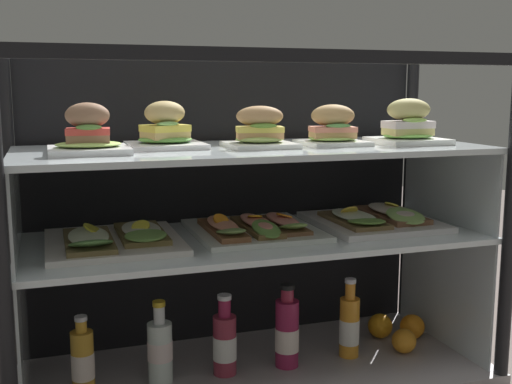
{
  "coord_description": "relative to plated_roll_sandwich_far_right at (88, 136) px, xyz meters",
  "views": [
    {
      "loc": [
        -0.53,
        -1.6,
        0.82
      ],
      "look_at": [
        0.0,
        0.0,
        0.54
      ],
      "focal_mm": 44.12,
      "sensor_mm": 36.0,
      "label": 1
    }
  ],
  "objects": [
    {
      "name": "ground_plane",
      "position": [
        0.44,
        0.03,
        -0.71
      ],
      "size": [
        6.0,
        6.0,
        0.02
      ],
      "primitive_type": "cube",
      "color": "#615650",
      "rests_on": "ground"
    },
    {
      "name": "case_base_deck",
      "position": [
        0.44,
        0.03,
        -0.69
      ],
      "size": [
        1.31,
        0.54,
        0.03
      ],
      "primitive_type": "cube",
      "color": "#A29A9D",
      "rests_on": "ground"
    },
    {
      "name": "case_frame",
      "position": [
        0.44,
        0.16,
        -0.2
      ],
      "size": [
        1.31,
        0.54,
        0.91
      ],
      "color": "black",
      "rests_on": "ground"
    },
    {
      "name": "riser_lower_tier",
      "position": [
        0.44,
        0.03,
        -0.49
      ],
      "size": [
        1.23,
        0.46,
        0.37
      ],
      "color": "silver",
      "rests_on": "case_base_deck"
    },
    {
      "name": "shelf_lower_glass",
      "position": [
        0.44,
        0.03,
        -0.29
      ],
      "size": [
        1.25,
        0.48,
        0.02
      ],
      "primitive_type": "cube",
      "color": "silver",
      "rests_on": "riser_lower_tier"
    },
    {
      "name": "riser_upper_tier",
      "position": [
        0.44,
        0.03,
        -0.17
      ],
      "size": [
        1.23,
        0.46,
        0.23
      ],
      "color": "silver",
      "rests_on": "shelf_lower_glass"
    },
    {
      "name": "shelf_upper_glass",
      "position": [
        0.44,
        0.03,
        -0.05
      ],
      "size": [
        1.25,
        0.48,
        0.02
      ],
      "primitive_type": "cube",
      "color": "silver",
      "rests_on": "riser_upper_tier"
    },
    {
      "name": "plated_roll_sandwich_far_right",
      "position": [
        0.0,
        0.0,
        0.0
      ],
      "size": [
        0.19,
        0.19,
        0.12
      ],
      "color": "white",
      "rests_on": "shelf_upper_glass"
    },
    {
      "name": "plated_roll_sandwich_near_right_corner",
      "position": [
        0.2,
        0.08,
        0.0
      ],
      "size": [
        0.2,
        0.2,
        0.12
      ],
      "color": "white",
      "rests_on": "shelf_upper_glass"
    },
    {
      "name": "plated_roll_sandwich_mid_left",
      "position": [
        0.44,
        0.02,
        0.0
      ],
      "size": [
        0.18,
        0.18,
        0.11
      ],
      "color": "white",
      "rests_on": "shelf_upper_glass"
    },
    {
      "name": "plated_roll_sandwich_center",
      "position": [
        0.66,
        0.02,
        0.0
      ],
      "size": [
        0.17,
        0.17,
        0.11
      ],
      "color": "white",
      "rests_on": "shelf_upper_glass"
    },
    {
      "name": "plated_roll_sandwich_far_left",
      "position": [
        0.88,
        -0.01,
        0.01
      ],
      "size": [
        0.19,
        0.19,
        0.13
      ],
      "color": "white",
      "rests_on": "shelf_upper_glass"
    },
    {
      "name": "open_sandwich_tray_right_of_center",
      "position": [
        0.06,
        0.04,
        -0.27
      ],
      "size": [
        0.34,
        0.36,
        0.06
      ],
      "color": "white",
      "rests_on": "shelf_lower_glass"
    },
    {
      "name": "open_sandwich_tray_mid_right",
      "position": [
        0.44,
        0.05,
        -0.27
      ],
      "size": [
        0.34,
        0.36,
        0.06
      ],
      "color": "white",
      "rests_on": "shelf_lower_glass"
    },
    {
      "name": "open_sandwich_tray_mid_left",
      "position": [
        0.81,
        0.05,
        -0.27
      ],
      "size": [
        0.34,
        0.36,
        0.06
      ],
      "color": "white",
      "rests_on": "shelf_lower_glass"
    },
    {
      "name": "juice_bottle_back_left",
      "position": [
        -0.04,
        0.02,
        -0.58
      ],
      "size": [
        0.06,
        0.06,
        0.21
      ],
      "color": "gold",
      "rests_on": "case_base_deck"
    },
    {
      "name": "juice_bottle_front_second",
      "position": [
        0.16,
        0.03,
        -0.58
      ],
      "size": [
        0.07,
        0.07,
        0.23
      ],
      "color": "white",
      "rests_on": "case_base_deck"
    },
    {
      "name": "juice_bottle_front_middle",
      "position": [
        0.34,
        0.02,
        -0.58
      ],
      "size": [
        0.07,
        0.07,
        0.23
      ],
      "color": "#912D40",
      "rests_on": "case_base_deck"
    },
    {
      "name": "juice_bottle_near_post",
      "position": [
        0.53,
        0.02,
        -0.57
      ],
      "size": [
        0.07,
        0.07,
        0.24
      ],
      "color": "#942048",
      "rests_on": "case_base_deck"
    },
    {
      "name": "juice_bottle_front_fourth",
      "position": [
        0.72,
        0.02,
        -0.58
      ],
      "size": [
        0.06,
        0.06,
        0.24
      ],
      "color": "orange",
      "rests_on": "case_base_deck"
    },
    {
      "name": "orange_fruit_beside_bottles",
      "position": [
        0.97,
        0.08,
        -0.63
      ],
      "size": [
        0.08,
        0.08,
        0.08
      ],
      "primitive_type": "sphere",
      "color": "orange",
      "rests_on": "case_base_deck"
    },
    {
      "name": "orange_fruit_near_left_post",
      "position": [
        0.88,
        0.11,
        -0.63
      ],
      "size": [
        0.08,
        0.08,
        0.08
      ],
      "primitive_type": "sphere",
      "color": "orange",
      "rests_on": "case_base_deck"
    },
    {
      "name": "orange_fruit_rolled_forward",
      "position": [
        0.89,
        -0.01,
        -0.63
      ],
      "size": [
        0.07,
        0.07,
        0.07
      ],
      "primitive_type": "sphere",
      "color": "orange",
      "rests_on": "case_base_deck"
    }
  ]
}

